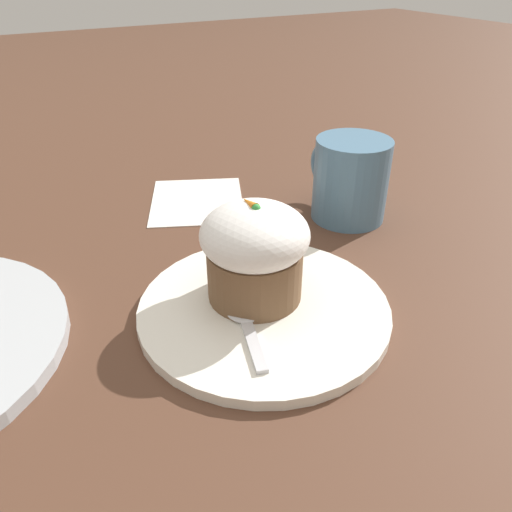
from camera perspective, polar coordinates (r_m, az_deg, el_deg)
ground_plane at (r=0.47m, az=0.90°, el=-6.56°), size 4.00×4.00×0.00m
dessert_plate at (r=0.47m, az=0.90°, el=-6.05°), size 0.23×0.23×0.01m
carrot_cake at (r=0.45m, az=-0.00°, el=0.63°), size 0.10×0.10×0.10m
spoon at (r=0.45m, az=-1.44°, el=-6.55°), size 0.11×0.05×0.01m
coffee_cup at (r=0.63m, az=10.63°, el=8.62°), size 0.13×0.09×0.10m
paper_napkin at (r=0.68m, az=-6.75°, el=6.33°), size 0.18×0.17×0.00m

